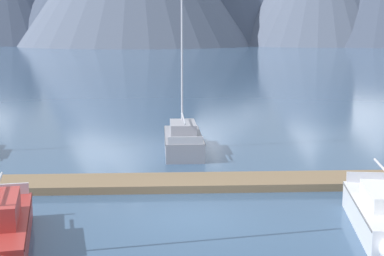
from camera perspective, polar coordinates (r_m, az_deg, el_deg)
ground_plane at (r=19.41m, az=-0.15°, el=-8.80°), size 700.00×700.00×0.00m
dock at (r=23.20m, az=-0.04°, el=-5.34°), size 28.40×3.94×0.30m
sailboat_mid_dock_port at (r=29.97m, az=-0.92°, el=-1.03°), size 2.20×6.68×8.93m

